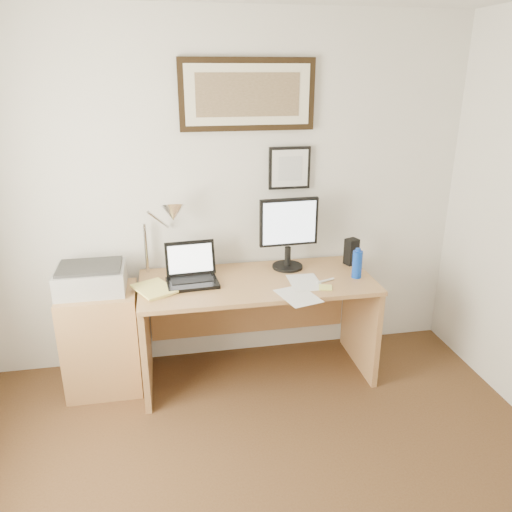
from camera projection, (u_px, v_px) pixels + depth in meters
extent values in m
cube|color=silver|center=(227.00, 197.00, 3.56)|extent=(3.50, 0.02, 2.50)
cube|color=#A47344|center=(103.00, 340.00, 3.42)|extent=(0.50, 0.40, 0.73)
cylinder|color=#0E3DB7|center=(357.00, 264.00, 3.44)|extent=(0.07, 0.07, 0.19)
cylinder|color=#0E3DB7|center=(358.00, 250.00, 3.40)|extent=(0.03, 0.03, 0.02)
cube|color=black|center=(351.00, 252.00, 3.68)|extent=(0.11, 0.10, 0.20)
cube|color=silver|center=(298.00, 296.00, 3.18)|extent=(0.28, 0.34, 0.00)
cube|color=silver|center=(305.00, 282.00, 3.38)|extent=(0.21, 0.30, 0.00)
cube|color=#E7E76D|center=(325.00, 287.00, 3.29)|extent=(0.11, 0.11, 0.01)
cylinder|color=white|center=(325.00, 281.00, 3.39)|extent=(0.14, 0.06, 0.02)
imported|color=#EDDF6F|center=(139.00, 293.00, 3.19)|extent=(0.32, 0.35, 0.02)
cube|color=#A47344|center=(257.00, 282.00, 3.43)|extent=(1.60, 0.70, 0.03)
cube|color=#A47344|center=(146.00, 341.00, 3.42)|extent=(0.04, 0.65, 0.72)
cube|color=#A47344|center=(360.00, 321.00, 3.69)|extent=(0.04, 0.65, 0.72)
cube|color=#A47344|center=(249.00, 299.00, 3.83)|extent=(1.50, 0.03, 0.55)
cube|color=black|center=(192.00, 283.00, 3.35)|extent=(0.36, 0.26, 0.02)
cube|color=black|center=(192.00, 279.00, 3.37)|extent=(0.29, 0.15, 0.00)
cube|color=black|center=(190.00, 258.00, 3.43)|extent=(0.34, 0.10, 0.23)
cube|color=white|center=(190.00, 259.00, 3.42)|extent=(0.30, 0.07, 0.18)
cylinder|color=black|center=(287.00, 266.00, 3.64)|extent=(0.22, 0.22, 0.02)
cylinder|color=black|center=(288.00, 256.00, 3.61)|extent=(0.04, 0.04, 0.14)
cube|color=black|center=(289.00, 222.00, 3.51)|extent=(0.42, 0.05, 0.34)
cube|color=white|center=(290.00, 223.00, 3.49)|extent=(0.38, 0.02, 0.30)
cube|color=#A2A2A4|center=(91.00, 280.00, 3.28)|extent=(0.44, 0.34, 0.16)
cube|color=#2E2E2E|center=(90.00, 267.00, 3.25)|extent=(0.40, 0.30, 0.02)
cylinder|color=silver|center=(146.00, 248.00, 3.50)|extent=(0.02, 0.02, 0.36)
cylinder|color=silver|center=(158.00, 220.00, 3.38)|extent=(0.15, 0.23, 0.19)
cone|color=silver|center=(173.00, 213.00, 3.32)|extent=(0.16, 0.18, 0.15)
cube|color=black|center=(248.00, 95.00, 3.32)|extent=(0.92, 0.03, 0.47)
cube|color=#EDE6C7|center=(248.00, 95.00, 3.31)|extent=(0.84, 0.01, 0.39)
cube|color=brown|center=(248.00, 95.00, 3.30)|extent=(0.70, 0.00, 0.28)
cube|color=black|center=(289.00, 168.00, 3.55)|extent=(0.30, 0.02, 0.30)
cube|color=white|center=(290.00, 168.00, 3.53)|extent=(0.26, 0.00, 0.26)
cube|color=#B8BDC3|center=(290.00, 168.00, 3.53)|extent=(0.17, 0.00, 0.17)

